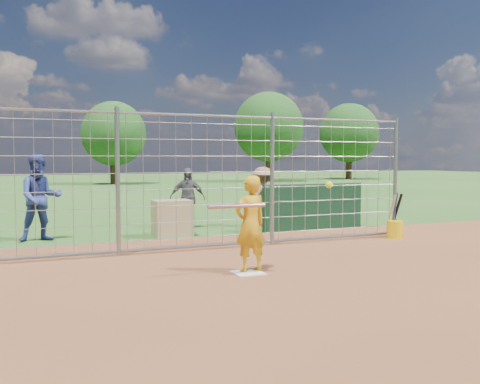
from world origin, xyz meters
name	(u,v)px	position (x,y,z in m)	size (l,w,h in m)	color
ground	(243,271)	(0.00, 0.00, 0.00)	(100.00, 100.00, 0.00)	#2D591E
infield_dirt	(362,329)	(0.00, -3.00, 0.01)	(18.00, 18.00, 0.00)	brown
home_plate	(248,273)	(0.00, -0.20, 0.01)	(0.43, 0.43, 0.02)	silver
dugout_wall	(313,207)	(3.40, 3.60, 0.55)	(2.60, 0.20, 1.10)	#11381E
batter	(250,224)	(0.07, -0.12, 0.73)	(0.53, 0.35, 1.46)	gold
bystander_a	(40,198)	(-2.66, 4.36, 0.90)	(0.87, 0.68, 1.80)	navy
bystander_b	(187,198)	(0.74, 5.09, 0.74)	(0.87, 0.36, 1.48)	#515054
bystander_c	(263,197)	(2.59, 4.69, 0.75)	(0.97, 0.55, 1.49)	#91644F
equipment_bin	(172,218)	(0.00, 3.87, 0.40)	(0.80, 0.55, 0.80)	tan
equipment_in_play	(260,201)	(0.07, -0.46, 1.10)	(1.87, 0.32, 0.37)	silver
bucket_with_bats	(395,227)	(4.31, 1.76, 0.25)	(0.34, 0.38, 0.97)	yellow
backstop_fence	(200,183)	(0.00, 2.00, 1.26)	(9.08, 0.08, 2.60)	gray
tree_line	(115,127)	(3.13, 28.13, 3.71)	(44.66, 6.72, 6.48)	#3F2B19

